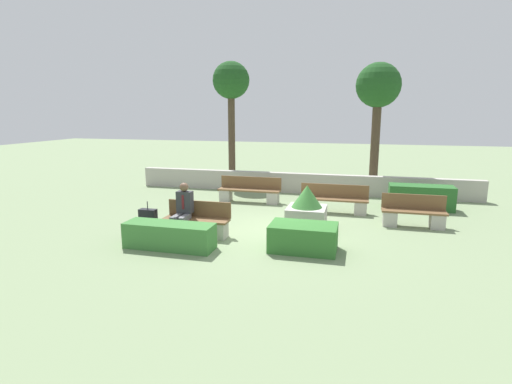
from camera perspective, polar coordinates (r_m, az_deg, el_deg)
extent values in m
plane|color=gray|center=(10.45, 1.95, -5.51)|extent=(60.00, 60.00, 0.00)
cube|color=#ADA89E|center=(15.23, 6.18, 1.27)|extent=(12.82, 0.30, 0.75)
cube|color=brown|center=(9.97, -8.57, -3.93)|extent=(1.66, 0.44, 0.05)
cube|color=brown|center=(10.13, -8.07, -2.36)|extent=(1.66, 0.04, 0.40)
cube|color=#ADA89E|center=(10.28, -11.62, -4.88)|extent=(0.36, 0.40, 0.40)
cube|color=#ADA89E|center=(9.82, -5.30, -5.46)|extent=(0.36, 0.40, 0.40)
cube|color=brown|center=(11.44, 21.62, -2.63)|extent=(1.65, 0.44, 0.05)
cube|color=brown|center=(11.63, 21.56, -1.27)|extent=(1.65, 0.04, 0.40)
cube|color=#ADA89E|center=(11.44, 18.57, -3.58)|extent=(0.36, 0.40, 0.40)
cube|color=#ADA89E|center=(11.59, 24.46, -3.83)|extent=(0.36, 0.40, 0.40)
cube|color=brown|center=(12.35, 11.03, -1.04)|extent=(2.06, 0.44, 0.05)
cube|color=brown|center=(12.54, 11.15, 0.20)|extent=(2.06, 0.04, 0.40)
cube|color=#ADA89E|center=(12.47, 7.32, -1.85)|extent=(0.36, 0.40, 0.40)
cube|color=#ADA89E|center=(12.38, 14.69, -2.24)|extent=(0.36, 0.40, 0.40)
cube|color=brown|center=(13.55, -1.00, 0.27)|extent=(2.13, 0.44, 0.05)
cube|color=brown|center=(13.74, -0.73, 1.38)|extent=(2.13, 0.04, 0.40)
cube|color=#ADA89E|center=(13.84, -4.34, -0.47)|extent=(0.36, 0.40, 0.40)
cube|color=#ADA89E|center=(13.40, 2.45, -0.84)|extent=(0.36, 0.40, 0.40)
cube|color=slate|center=(9.92, -11.16, -3.56)|extent=(0.14, 0.46, 0.13)
cube|color=slate|center=(9.84, -10.11, -3.65)|extent=(0.14, 0.46, 0.13)
cube|color=slate|center=(9.79, -11.80, -5.15)|extent=(0.11, 0.11, 0.58)
cube|color=slate|center=(9.69, -10.52, -5.27)|extent=(0.11, 0.11, 0.58)
cube|color=#333338|center=(10.01, -10.12, -1.41)|extent=(0.38, 0.22, 0.54)
sphere|color=brown|center=(9.92, -10.25, 0.69)|extent=(0.22, 0.22, 0.22)
cube|color=maroon|center=(9.91, -10.41, -1.44)|extent=(0.06, 0.01, 0.35)
cube|color=#286028|center=(13.66, 22.48, -0.69)|extent=(1.94, 0.74, 0.76)
cube|color=#33702D|center=(8.97, 6.77, -6.45)|extent=(1.47, 0.90, 0.60)
cube|color=#3D7A38|center=(9.26, -12.26, -6.12)|extent=(2.05, 0.63, 0.58)
cube|color=#ADA89E|center=(10.58, 7.21, -3.71)|extent=(0.99, 0.99, 0.59)
cone|color=#387533|center=(10.44, 7.29, -0.60)|extent=(0.80, 0.80, 0.58)
cube|color=black|center=(10.39, -15.13, -4.13)|extent=(0.44, 0.19, 0.65)
cylinder|color=#333338|center=(10.29, -15.25, -1.85)|extent=(0.02, 0.02, 0.20)
cylinder|color=#473828|center=(17.16, -3.49, 7.75)|extent=(0.29, 0.29, 3.90)
sphere|color=#1E4C1E|center=(17.17, -3.59, 15.67)|extent=(1.53, 1.53, 1.53)
cylinder|color=#473828|center=(16.33, 16.63, 6.52)|extent=(0.34, 0.34, 3.57)
sphere|color=#1E4C1E|center=(16.31, 17.09, 14.41)|extent=(1.69, 1.69, 1.69)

